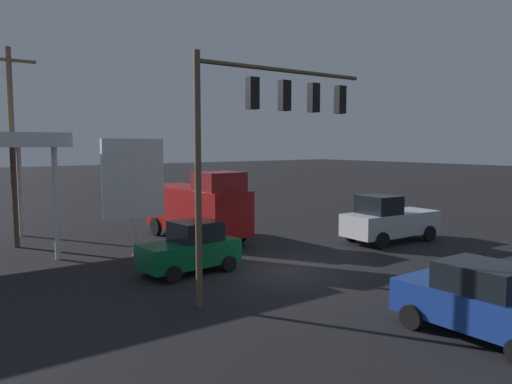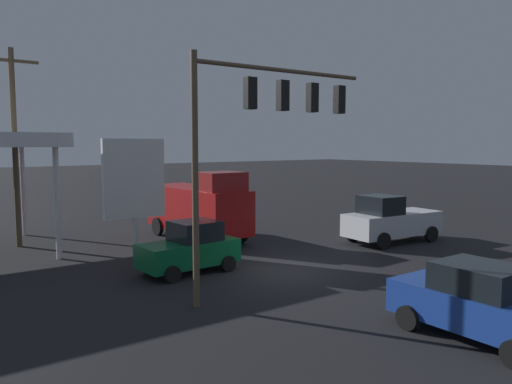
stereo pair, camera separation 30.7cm
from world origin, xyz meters
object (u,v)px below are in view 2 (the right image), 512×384
traffic_signal_assembly (266,118)px  hatchback_crossing (190,248)px  pickup_parked (390,220)px  price_sign (134,181)px  sedan_far (479,302)px  utility_pole (15,143)px  delivery_truck (199,207)px

traffic_signal_assembly → hatchback_crossing: 6.16m
traffic_signal_assembly → pickup_parked: traffic_signal_assembly is taller
price_sign → hatchback_crossing: size_ratio=1.32×
traffic_signal_assembly → sedan_far: size_ratio=1.73×
hatchback_crossing → traffic_signal_assembly: bearing=98.8°
traffic_signal_assembly → price_sign: bearing=-79.8°
utility_pole → price_sign: utility_pole is taller
traffic_signal_assembly → utility_pole: size_ratio=0.81×
utility_pole → sedan_far: bearing=110.2°
utility_pole → pickup_parked: bearing=147.3°
utility_pole → traffic_signal_assembly: bearing=112.1°
price_sign → pickup_parked: bearing=157.5°
price_sign → sedan_far: price_sign is taller
delivery_truck → hatchback_crossing: bearing=-35.1°
price_sign → delivery_truck: (-4.16, -1.60, -1.63)m
sedan_far → delivery_truck: delivery_truck is taller
traffic_signal_assembly → delivery_truck: 10.56m
hatchback_crossing → delivery_truck: 6.71m
sedan_far → hatchback_crossing: hatchback_crossing is taller
hatchback_crossing → delivery_truck: size_ratio=0.57×
pickup_parked → delivery_truck: size_ratio=0.77×
sedan_far → hatchback_crossing: 10.51m
price_sign → delivery_truck: size_ratio=0.75×
sedan_far → price_sign: bearing=-166.5°
utility_pole → pickup_parked: (-15.29, 9.83, -3.87)m
hatchback_crossing → utility_pole: bearing=-68.0°
price_sign → hatchback_crossing: bearing=98.1°
price_sign → pickup_parked: size_ratio=0.97×
price_sign → delivery_truck: 4.75m
hatchback_crossing → pickup_parked: 10.95m
traffic_signal_assembly → price_sign: size_ratio=1.48×
traffic_signal_assembly → hatchback_crossing: traffic_signal_assembly is taller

